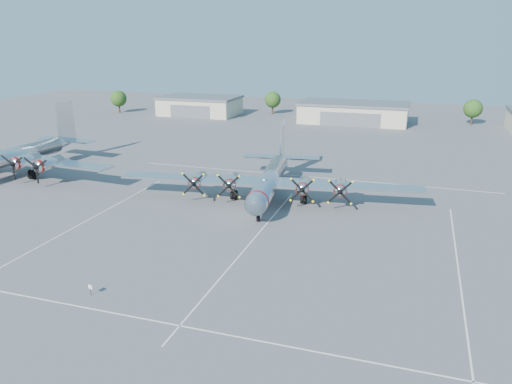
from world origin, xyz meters
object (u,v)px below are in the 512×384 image
(hangar_center, at_px, (354,112))
(tree_east, at_px, (473,109))
(hangar_west, at_px, (200,105))
(bomber_west, at_px, (20,173))
(info_placard, at_px, (90,288))
(main_bomber_b29, at_px, (270,197))
(tree_far_west, at_px, (119,99))
(tree_west, at_px, (273,100))

(hangar_center, distance_m, tree_east, 30.64)
(hangar_west, height_order, tree_east, tree_east)
(bomber_west, xyz_separation_m, info_placard, (37.02, -31.71, 0.72))
(hangar_west, height_order, main_bomber_b29, hangar_west)
(tree_far_west, distance_m, tree_west, 46.57)
(hangar_west, height_order, tree_far_west, tree_far_west)
(hangar_west, bearing_deg, main_bomber_b29, -58.63)
(info_placard, bearing_deg, tree_far_west, 140.64)
(bomber_west, bearing_deg, hangar_center, 60.44)
(hangar_west, bearing_deg, tree_west, 21.89)
(bomber_west, bearing_deg, tree_west, 78.54)
(hangar_west, distance_m, tree_far_west, 25.36)
(bomber_west, bearing_deg, main_bomber_b29, 5.07)
(tree_far_west, bearing_deg, hangar_west, 9.01)
(tree_east, height_order, main_bomber_b29, tree_east)
(tree_far_west, xyz_separation_m, info_placard, (60.14, -98.00, -3.50))
(main_bomber_b29, relative_size, bomber_west, 1.04)
(tree_west, relative_size, info_placard, 6.50)
(tree_far_west, distance_m, tree_east, 100.50)
(main_bomber_b29, xyz_separation_m, info_placard, (-7.25, -32.42, 0.72))
(tree_east, bearing_deg, hangar_center, -168.62)
(hangar_west, relative_size, bomber_west, 0.55)
(hangar_west, xyz_separation_m, tree_far_west, (-25.00, -3.96, 1.51))
(info_placard, bearing_deg, tree_east, 88.85)
(hangar_west, distance_m, tree_west, 21.61)
(hangar_center, height_order, tree_east, tree_east)
(hangar_west, distance_m, info_placard, 107.87)
(hangar_west, distance_m, tree_east, 75.26)
(tree_west, relative_size, tree_east, 1.00)
(hangar_west, bearing_deg, tree_east, 4.60)
(tree_east, relative_size, main_bomber_b29, 0.16)
(hangar_center, relative_size, tree_far_west, 4.31)
(info_placard, bearing_deg, tree_west, 116.94)
(tree_far_west, bearing_deg, main_bomber_b29, -44.22)
(hangar_center, height_order, tree_west, tree_west)
(hangar_west, relative_size, tree_east, 3.40)
(hangar_west, relative_size, hangar_center, 0.79)
(tree_west, bearing_deg, tree_east, -2.08)
(tree_far_west, height_order, main_bomber_b29, tree_far_west)
(tree_far_west, xyz_separation_m, tree_east, (100.00, 10.00, 0.00))
(hangar_center, xyz_separation_m, tree_east, (30.00, 6.04, 1.51))
(hangar_west, distance_m, hangar_center, 45.00)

